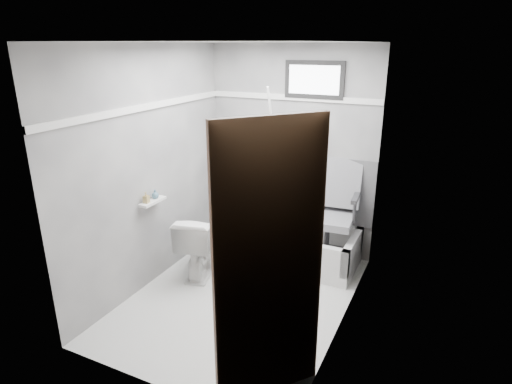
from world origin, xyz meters
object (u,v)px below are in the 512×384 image
Objects in this scene: soap_bottle_b at (155,194)px; toilet at (200,244)px; door at (289,301)px; office_chair at (328,212)px; soap_bottle_a at (146,198)px; bathtub at (290,244)px.

toilet is at bearing 41.56° from soap_bottle_b.
door is at bearing 121.39° from toilet.
soap_bottle_b is at bearing 146.98° from door.
office_chair is 2.31m from door.
office_chair is 1.55× the size of toilet.
office_chair is 1.92m from soap_bottle_a.
soap_bottle_a reaches higher than toilet.
soap_bottle_a is at bearing -135.02° from bathtub.
soap_bottle_b is (-0.32, -0.28, 0.62)m from toilet.
bathtub is 2.14× the size of toilet.
door is at bearing -33.02° from soap_bottle_b.
office_chair is 0.54× the size of door.
office_chair is 9.37× the size of soap_bottle_a.
soap_bottle_b reaches higher than toilet.
door is 2.22m from soap_bottle_a.
door reaches higher than toilet.
office_chair is at bearing -163.96° from toilet.
soap_bottle_a is at bearing 150.02° from door.
door reaches higher than office_chair.
office_chair is 1.43m from toilet.
toilet is (-1.19, -0.72, -0.32)m from office_chair.
soap_bottle_a is (-1.51, -1.14, 0.30)m from office_chair.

